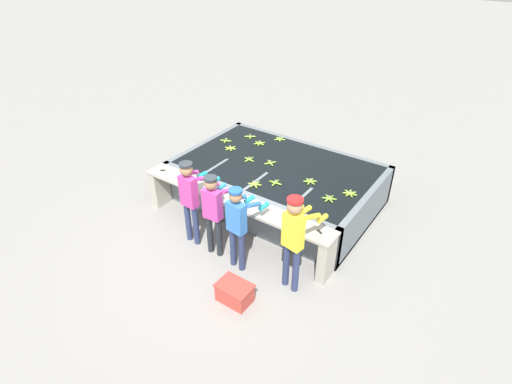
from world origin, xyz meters
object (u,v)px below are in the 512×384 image
(banana_bunch_floating_6, at_px, (259,143))
(knife_0, at_px, (322,234))
(banana_bunch_floating_9, at_px, (270,163))
(banana_bunch_floating_5, at_px, (250,136))
(banana_bunch_floating_1, at_px, (255,184))
(banana_bunch_floating_11, at_px, (275,183))
(banana_bunch_floating_8, at_px, (226,141))
(crate, at_px, (235,293))
(worker_0, at_px, (190,195))
(banana_bunch_floating_10, at_px, (350,193))
(worker_2, at_px, (238,222))
(banana_bunch_floating_2, at_px, (280,139))
(banana_bunch_floating_7, at_px, (230,148))
(banana_bunch_floating_3, at_px, (310,181))
(knife_1, at_px, (166,170))
(banana_bunch_floating_4, at_px, (329,198))
(worker_3, at_px, (294,235))
(banana_bunch_floating_0, at_px, (249,159))
(banana_bunch_ledge_0, at_px, (184,181))
(worker_1, at_px, (214,208))

(banana_bunch_floating_6, height_order, knife_0, banana_bunch_floating_6)
(banana_bunch_floating_9, bearing_deg, banana_bunch_floating_5, 143.35)
(banana_bunch_floating_1, bearing_deg, banana_bunch_floating_11, 42.53)
(banana_bunch_floating_8, bearing_deg, crate, -49.79)
(worker_0, relative_size, banana_bunch_floating_10, 5.93)
(banana_bunch_floating_8, bearing_deg, banana_bunch_floating_11, -25.26)
(banana_bunch_floating_1, distance_m, banana_bunch_floating_8, 2.04)
(worker_2, xyz_separation_m, banana_bunch_floating_8, (-2.17, 2.40, -0.07))
(banana_bunch_floating_6, bearing_deg, worker_0, -82.41)
(banana_bunch_floating_2, relative_size, banana_bunch_floating_7, 0.99)
(worker_0, bearing_deg, worker_2, -3.72)
(banana_bunch_floating_2, relative_size, banana_bunch_floating_6, 0.98)
(banana_bunch_floating_1, bearing_deg, banana_bunch_floating_6, 121.64)
(worker_2, bearing_deg, banana_bunch_floating_11, 98.48)
(banana_bunch_floating_11, bearing_deg, banana_bunch_floating_5, 138.58)
(banana_bunch_floating_1, xyz_separation_m, crate, (0.94, -1.88, -0.71))
(banana_bunch_floating_3, xyz_separation_m, banana_bunch_floating_7, (-2.14, 0.24, 0.00))
(banana_bunch_floating_11, xyz_separation_m, knife_1, (-2.07, -0.85, -0.01))
(worker_0, bearing_deg, crate, -26.09)
(banana_bunch_floating_4, height_order, banana_bunch_floating_7, same)
(banana_bunch_floating_6, xyz_separation_m, crate, (1.88, -3.41, -0.71))
(worker_0, relative_size, worker_3, 0.96)
(banana_bunch_floating_0, relative_size, crate, 0.51)
(banana_bunch_floating_11, xyz_separation_m, banana_bunch_ledge_0, (-1.48, -0.95, 0.00))
(banana_bunch_floating_7, bearing_deg, worker_1, -58.46)
(banana_bunch_floating_5, bearing_deg, banana_bunch_floating_4, -26.25)
(banana_bunch_floating_2, relative_size, banana_bunch_floating_5, 1.11)
(worker_3, relative_size, banana_bunch_floating_1, 6.13)
(banana_bunch_floating_5, height_order, crate, banana_bunch_floating_5)
(worker_0, relative_size, knife_0, 5.19)
(banana_bunch_floating_3, bearing_deg, banana_bunch_floating_0, 178.07)
(worker_2, bearing_deg, banana_bunch_ledge_0, 162.69)
(banana_bunch_floating_6, bearing_deg, crate, -61.12)
(worker_0, xyz_separation_m, banana_bunch_floating_11, (0.88, 1.41, -0.14))
(banana_bunch_floating_4, height_order, banana_bunch_floating_10, same)
(worker_1, distance_m, banana_bunch_floating_2, 3.20)
(worker_1, bearing_deg, worker_3, 1.73)
(banana_bunch_floating_1, bearing_deg, banana_bunch_floating_0, 131.90)
(banana_bunch_floating_3, relative_size, banana_bunch_floating_10, 1.01)
(banana_bunch_floating_3, distance_m, knife_0, 1.62)
(knife_1, bearing_deg, banana_bunch_floating_6, 68.33)
(worker_1, xyz_separation_m, banana_bunch_floating_8, (-1.62, 2.34, -0.08))
(banana_bunch_floating_1, distance_m, banana_bunch_floating_11, 0.40)
(banana_bunch_floating_7, distance_m, knife_0, 3.46)
(banana_bunch_floating_2, bearing_deg, banana_bunch_floating_4, -38.04)
(banana_bunch_floating_3, height_order, knife_0, banana_bunch_floating_3)
(banana_bunch_floating_7, xyz_separation_m, crate, (2.27, -2.83, -0.71))
(worker_1, relative_size, banana_bunch_floating_0, 5.63)
(banana_bunch_floating_1, bearing_deg, worker_1, -92.05)
(banana_bunch_floating_6, relative_size, crate, 0.51)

